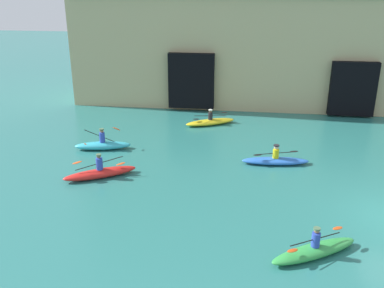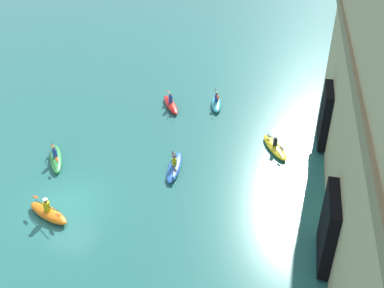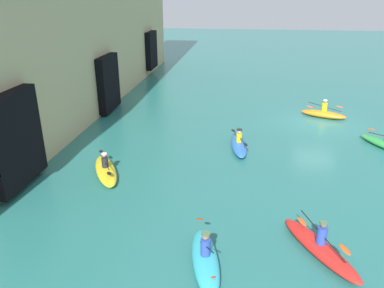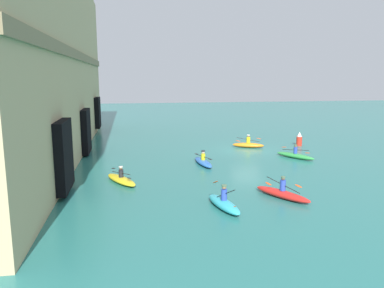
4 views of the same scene
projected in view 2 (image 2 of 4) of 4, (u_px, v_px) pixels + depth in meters
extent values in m
plane|color=#28706B|center=(68.00, 204.00, 23.59)|extent=(120.00, 120.00, 0.00)
cube|color=#847555|center=(360.00, 107.00, 16.17)|extent=(37.82, 0.24, 0.66)
cube|color=black|center=(327.00, 115.00, 27.97)|extent=(3.16, 0.70, 3.80)
cube|color=black|center=(331.00, 228.00, 19.18)|extent=(2.97, 0.70, 3.58)
ellipsoid|color=#33B2C6|center=(216.00, 104.00, 33.75)|extent=(3.10, 1.39, 0.42)
cylinder|color=#2D47B7|center=(216.00, 98.00, 33.50)|extent=(0.29, 0.29, 0.54)
sphere|color=#9E704C|center=(217.00, 94.00, 33.30)|extent=(0.21, 0.21, 0.21)
cylinder|color=#4C6B4C|center=(217.00, 93.00, 33.26)|extent=(0.26, 0.26, 0.06)
cylinder|color=black|center=(216.00, 98.00, 33.49)|extent=(1.72, 0.63, 0.95)
ellipsoid|color=#D84C19|center=(215.00, 98.00, 34.37)|extent=(0.45, 0.31, 0.25)
ellipsoid|color=#D84C19|center=(218.00, 97.00, 32.60)|extent=(0.45, 0.31, 0.25)
ellipsoid|color=yellow|center=(275.00, 147.00, 28.28)|extent=(3.29, 2.24, 0.34)
cylinder|color=#232328|center=(275.00, 142.00, 28.07)|extent=(0.28, 0.28, 0.45)
sphere|color=brown|center=(276.00, 138.00, 27.90)|extent=(0.20, 0.20, 0.20)
cylinder|color=silver|center=(276.00, 137.00, 27.86)|extent=(0.25, 0.25, 0.06)
cylinder|color=black|center=(275.00, 142.00, 28.06)|extent=(1.93, 1.12, 0.27)
ellipsoid|color=black|center=(269.00, 136.00, 28.92)|extent=(0.47, 0.37, 0.10)
ellipsoid|color=black|center=(282.00, 148.00, 27.20)|extent=(0.47, 0.37, 0.10)
ellipsoid|color=blue|center=(174.00, 167.00, 26.32)|extent=(3.39, 1.10, 0.34)
cylinder|color=gold|center=(174.00, 162.00, 26.11)|extent=(0.30, 0.30, 0.45)
sphere|color=beige|center=(174.00, 157.00, 25.94)|extent=(0.23, 0.23, 0.23)
cylinder|color=#232328|center=(174.00, 156.00, 25.89)|extent=(0.29, 0.29, 0.06)
cylinder|color=black|center=(174.00, 161.00, 26.10)|extent=(2.06, 0.77, 0.06)
ellipsoid|color=black|center=(175.00, 170.00, 25.27)|extent=(0.48, 0.32, 0.06)
ellipsoid|color=black|center=(173.00, 153.00, 26.93)|extent=(0.48, 0.32, 0.06)
ellipsoid|color=red|center=(171.00, 105.00, 33.61)|extent=(3.29, 2.33, 0.41)
cylinder|color=#2D47B7|center=(171.00, 99.00, 33.35)|extent=(0.30, 0.30, 0.56)
sphere|color=brown|center=(170.00, 95.00, 33.16)|extent=(0.19, 0.19, 0.19)
cylinder|color=#4C6B4C|center=(170.00, 94.00, 33.12)|extent=(0.23, 0.23, 0.06)
cylinder|color=black|center=(171.00, 99.00, 33.34)|extent=(1.99, 1.04, 0.42)
ellipsoid|color=#D84C19|center=(168.00, 92.00, 34.07)|extent=(0.48, 0.36, 0.13)
ellipsoid|color=#D84C19|center=(173.00, 106.00, 32.61)|extent=(0.48, 0.36, 0.13)
ellipsoid|color=orange|center=(48.00, 213.00, 22.61)|extent=(1.81, 2.90, 0.43)
cylinder|color=gold|center=(47.00, 206.00, 22.36)|extent=(0.34, 0.34, 0.52)
sphere|color=#9E704C|center=(45.00, 201.00, 22.16)|extent=(0.21, 0.21, 0.21)
cylinder|color=silver|center=(45.00, 200.00, 22.12)|extent=(0.26, 0.26, 0.06)
cylinder|color=black|center=(47.00, 206.00, 22.34)|extent=(0.86, 1.93, 0.36)
ellipsoid|color=#D84C19|center=(35.00, 197.00, 22.74)|extent=(0.34, 0.48, 0.12)
ellipsoid|color=#D84C19|center=(58.00, 215.00, 21.94)|extent=(0.34, 0.48, 0.12)
ellipsoid|color=green|center=(56.00, 159.00, 27.10)|extent=(3.23, 2.36, 0.37)
cylinder|color=#2D47B7|center=(55.00, 153.00, 26.87)|extent=(0.28, 0.28, 0.51)
sphere|color=#9E704C|center=(54.00, 148.00, 26.69)|extent=(0.19, 0.19, 0.19)
cylinder|color=#4C6B4C|center=(54.00, 147.00, 26.65)|extent=(0.23, 0.23, 0.06)
cylinder|color=black|center=(55.00, 153.00, 26.86)|extent=(1.81, 1.40, 0.26)
ellipsoid|color=#D84C19|center=(53.00, 146.00, 27.69)|extent=(0.46, 0.41, 0.09)
ellipsoid|color=#D84C19|center=(57.00, 159.00, 26.02)|extent=(0.46, 0.41, 0.09)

